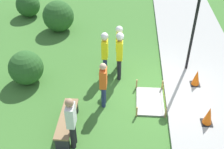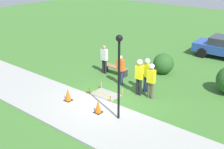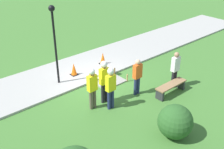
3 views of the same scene
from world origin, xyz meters
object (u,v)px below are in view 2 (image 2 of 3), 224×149
Objects in this scene: traffic_cone_far_patch at (98,106)px; park_bench at (115,69)px; bystander_in_gray_shirt at (104,58)px; traffic_cone_near_patch at (68,95)px; lamppost_near at (119,65)px; worker_assistant at (151,78)px; bystander_in_orange_shirt at (120,68)px; worker_supervisor at (147,72)px; worker_trainee at (139,74)px.

park_bench is (-2.34, 4.24, -0.06)m from traffic_cone_far_patch.
park_bench is 0.93m from bystander_in_gray_shirt.
park_bench is (-0.44, 4.28, -0.07)m from traffic_cone_near_patch.
lamppost_near reaches higher than bystander_in_gray_shirt.
worker_assistant is at bearing 90.19° from lamppost_near.
worker_assistant is (3.34, -1.40, 0.76)m from park_bench.
traffic_cone_near_patch is at bearing -102.43° from bystander_in_orange_shirt.
bystander_in_gray_shirt is (-1.02, 3.98, 0.59)m from traffic_cone_near_patch.
park_bench is 0.46× the size of lamppost_near.
bystander_in_gray_shirt reaches higher than bystander_in_orange_shirt.
worker_supervisor reaches higher than traffic_cone_near_patch.
bystander_in_orange_shirt is at bearing -40.99° from park_bench.
worker_assistant reaches higher than bystander_in_orange_shirt.
worker_supervisor is at bearing 100.14° from lamppost_near.
bystander_in_gray_shirt is (-2.92, 3.94, 0.61)m from traffic_cone_far_patch.
worker_assistant is (1.00, 2.84, 0.70)m from traffic_cone_far_patch.
worker_trainee reaches higher than park_bench.
worker_supervisor is (2.78, -0.91, 0.77)m from park_bench.
lamppost_near is (1.00, 0.18, 2.14)m from traffic_cone_far_patch.
park_bench is 1.65m from bystander_in_orange_shirt.
lamppost_near reaches higher than traffic_cone_near_patch.
traffic_cone_near_patch is at bearing -124.85° from worker_supervisor.
worker_trainee is at bearing 104.46° from lamppost_near.
traffic_cone_near_patch is 0.35× the size of worker_supervisor.
traffic_cone_near_patch reaches higher than park_bench.
park_bench is 3.70m from worker_assistant.
traffic_cone_far_patch is 2.37m from lamppost_near.
bystander_in_orange_shirt is (-1.51, 0.45, -0.22)m from worker_trainee.
bystander_in_orange_shirt is (1.16, -1.01, 0.61)m from park_bench.
worker_assistant is (2.90, 2.88, 0.69)m from traffic_cone_near_patch.
traffic_cone_far_patch is at bearing -97.56° from worker_supervisor.
bystander_in_orange_shirt is (-1.18, 3.23, 0.56)m from traffic_cone_far_patch.
bystander_in_gray_shirt is (-0.58, -0.30, 0.66)m from park_bench.
worker_trainee reaches higher than worker_assistant.
worker_supervisor is at bearing 138.60° from worker_assistant.
bystander_in_gray_shirt is (-3.26, 1.15, -0.17)m from worker_trainee.
bystander_in_orange_shirt is 0.96× the size of bystander_in_gray_shirt.
worker_supervisor is at bearing -18.15° from park_bench.
worker_supervisor reaches higher than park_bench.
worker_supervisor is at bearing -10.29° from bystander_in_gray_shirt.
traffic_cone_near_patch is 0.33× the size of worker_trainee.
traffic_cone_far_patch is 0.32× the size of worker_trainee.
park_bench is at bearing 27.23° from bystander_in_gray_shirt.
traffic_cone_near_patch is 3.40m from bystander_in_orange_shirt.
traffic_cone_far_patch is 3.49m from bystander_in_orange_shirt.
worker_trainee reaches higher than bystander_in_gray_shirt.
traffic_cone_near_patch is 0.17× the size of lamppost_near.
traffic_cone_near_patch is 4.30m from park_bench.
worker_supervisor is 1.05× the size of bystander_in_gray_shirt.
worker_trainee is 0.52× the size of lamppost_near.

